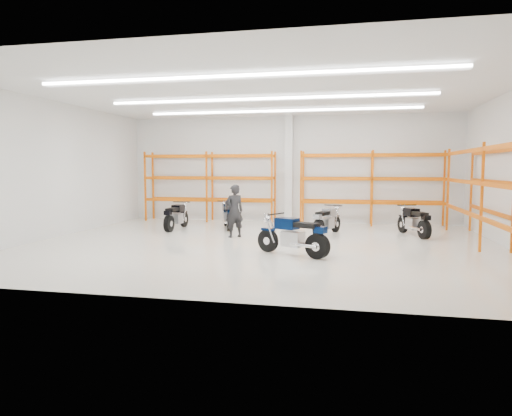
% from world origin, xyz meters
% --- Properties ---
extents(ground, '(14.00, 14.00, 0.00)m').
position_xyz_m(ground, '(0.00, 0.00, 0.00)').
color(ground, silver).
rests_on(ground, ground).
extents(room_shell, '(14.02, 12.02, 4.51)m').
position_xyz_m(room_shell, '(0.00, 0.03, 3.28)').
color(room_shell, silver).
rests_on(room_shell, ground).
extents(motorcycle_main, '(2.04, 1.14, 1.08)m').
position_xyz_m(motorcycle_main, '(1.19, -1.59, 0.51)').
color(motorcycle_main, black).
rests_on(motorcycle_main, ground).
extents(motorcycle_back_a, '(0.69, 2.07, 1.02)m').
position_xyz_m(motorcycle_back_a, '(-3.79, 2.55, 0.48)').
color(motorcycle_back_a, black).
rests_on(motorcycle_back_a, ground).
extents(motorcycle_back_b, '(1.07, 2.11, 1.12)m').
position_xyz_m(motorcycle_back_b, '(-1.93, 3.14, 0.54)').
color(motorcycle_back_b, black).
rests_on(motorcycle_back_b, ground).
extents(motorcycle_back_c, '(0.96, 1.95, 1.00)m').
position_xyz_m(motorcycle_back_c, '(1.78, 2.38, 0.47)').
color(motorcycle_back_c, black).
rests_on(motorcycle_back_c, ground).
extents(motorcycle_back_d, '(0.95, 2.01, 1.03)m').
position_xyz_m(motorcycle_back_d, '(4.71, 2.67, 0.48)').
color(motorcycle_back_d, black).
rests_on(motorcycle_back_d, ground).
extents(standing_man, '(0.77, 0.72, 1.76)m').
position_xyz_m(standing_man, '(-1.18, 1.20, 0.88)').
color(standing_man, black).
rests_on(standing_man, ground).
extents(structural_column, '(0.32, 0.32, 4.50)m').
position_xyz_m(structural_column, '(0.00, 5.82, 2.25)').
color(structural_column, white).
rests_on(structural_column, ground).
extents(pallet_racking_back_left, '(5.67, 0.87, 3.00)m').
position_xyz_m(pallet_racking_back_left, '(-3.40, 5.48, 1.79)').
color(pallet_racking_back_left, orange).
rests_on(pallet_racking_back_left, ground).
extents(pallet_racking_back_right, '(5.67, 0.87, 3.00)m').
position_xyz_m(pallet_racking_back_right, '(3.40, 5.48, 1.79)').
color(pallet_racking_back_right, orange).
rests_on(pallet_racking_back_right, ground).
extents(pallet_racking_side, '(0.87, 9.07, 3.00)m').
position_xyz_m(pallet_racking_side, '(6.48, 0.00, 1.81)').
color(pallet_racking_side, orange).
rests_on(pallet_racking_side, ground).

